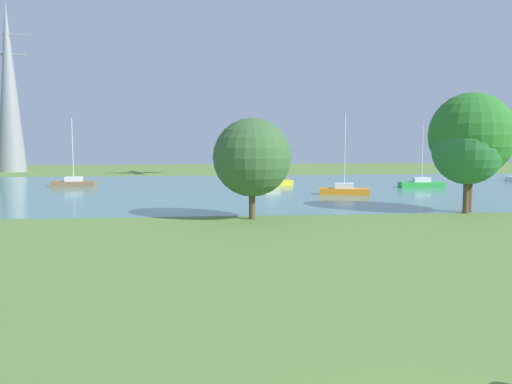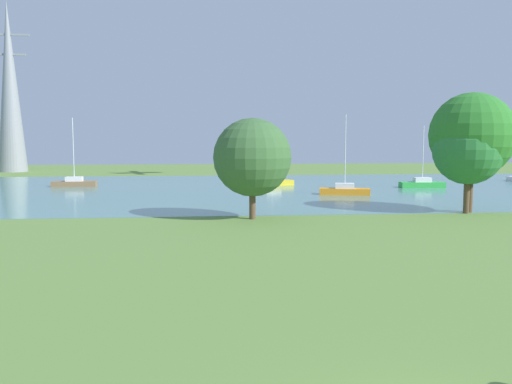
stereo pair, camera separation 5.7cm
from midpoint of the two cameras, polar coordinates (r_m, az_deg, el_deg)
name	(u,v)px [view 2 (the right image)]	position (r m, az deg, el deg)	size (l,w,h in m)	color
ground_plane	(280,236)	(32.18, 2.50, -4.47)	(160.00, 160.00, 0.00)	olive
water_surface	(244,189)	(59.79, -1.19, 0.31)	(140.00, 40.00, 0.02)	slate
sailboat_green	(422,183)	(64.00, 16.54, 0.84)	(4.87, 1.74, 6.70)	green
sailboat_yellow	(272,182)	(63.67, 1.69, 1.04)	(5.03, 2.85, 5.28)	yellow
sailboat_orange	(345,190)	(54.74, 9.02, 0.21)	(5.01, 2.53, 7.67)	orange
sailboat_brown	(74,183)	(65.64, -17.94, 0.92)	(4.83, 1.58, 7.62)	brown
tree_east_near	(252,157)	(38.13, -0.33, 3.52)	(5.33, 5.33, 6.89)	brown
tree_west_far	(468,149)	(43.77, 20.78, 4.08)	(5.17, 5.17, 7.31)	brown
tree_east_far	(472,135)	(44.41, 21.12, 5.39)	(6.27, 6.27, 8.86)	brown
electricity_pylon	(10,87)	(96.44, -23.70, 9.77)	(6.40, 4.40, 26.39)	gray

